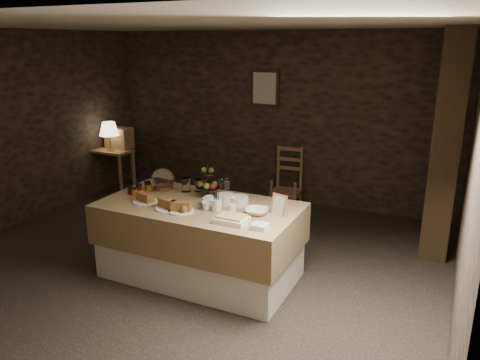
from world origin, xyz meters
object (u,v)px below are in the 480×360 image
at_px(chair, 288,180).
at_px(wine_rack, 119,138).
at_px(table_lamp, 109,129).
at_px(fruit_stand, 208,184).
at_px(console_table, 111,157).
at_px(timber_column, 446,149).
at_px(buffet_table, 200,235).

bearing_deg(chair, wine_rack, -174.55).
height_order(table_lamp, wine_rack, table_lamp).
bearing_deg(fruit_stand, console_table, 149.76).
relative_size(console_table, table_lamp, 1.59).
xyz_separation_m(console_table, table_lamp, (0.05, -0.05, 0.48)).
height_order(wine_rack, timber_column, timber_column).
distance_m(buffet_table, table_lamp, 3.32).
bearing_deg(console_table, timber_column, -3.09).
height_order(console_table, chair, chair).
relative_size(table_lamp, fruit_stand, 1.28).
bearing_deg(chair, fruit_stand, -97.53).
height_order(chair, timber_column, timber_column).
height_order(buffet_table, timber_column, timber_column).
height_order(console_table, table_lamp, table_lamp).
height_order(console_table, fruit_stand, fruit_stand).
distance_m(buffet_table, fruit_stand, 0.56).
xyz_separation_m(buffet_table, timber_column, (2.23, 1.59, 0.83)).
height_order(console_table, timber_column, timber_column).
bearing_deg(buffet_table, timber_column, 35.42).
relative_size(table_lamp, wine_rack, 1.11).
bearing_deg(timber_column, fruit_stand, -149.94).
xyz_separation_m(buffet_table, table_lamp, (-2.72, 1.81, 0.62)).
bearing_deg(fruit_stand, wine_rack, 146.53).
relative_size(console_table, chair, 1.05).
distance_m(console_table, wine_rack, 0.35).
distance_m(table_lamp, timber_column, 4.96).
height_order(wine_rack, fruit_stand, fruit_stand).
height_order(table_lamp, timber_column, timber_column).
bearing_deg(console_table, buffet_table, -33.88).
bearing_deg(buffet_table, chair, 88.56).
bearing_deg(table_lamp, buffet_table, -33.64).
bearing_deg(console_table, table_lamp, -45.00).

